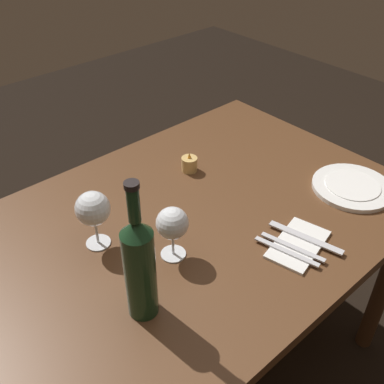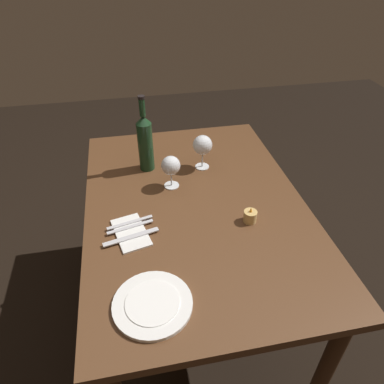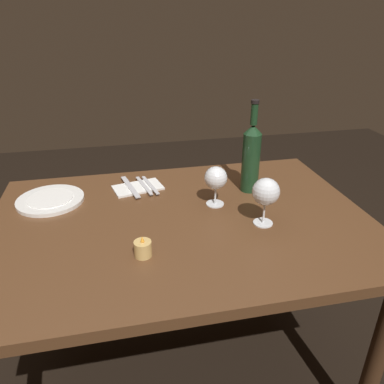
# 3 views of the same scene
# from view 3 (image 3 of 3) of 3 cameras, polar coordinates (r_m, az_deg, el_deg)

# --- Properties ---
(ground_plane) EXTENTS (6.00, 6.00, 0.00)m
(ground_plane) POSITION_cam_3_polar(r_m,az_deg,el_deg) (1.78, -1.25, -25.14)
(ground_plane) COLOR black
(dining_table) EXTENTS (1.30, 0.90, 0.74)m
(dining_table) POSITION_cam_3_polar(r_m,az_deg,el_deg) (1.33, -1.53, -7.46)
(dining_table) COLOR #56351E
(dining_table) RESTS_ON ground
(wine_glass_left) EXTENTS (0.09, 0.09, 0.17)m
(wine_glass_left) POSITION_cam_3_polar(r_m,az_deg,el_deg) (1.23, 11.25, -0.07)
(wine_glass_left) COLOR white
(wine_glass_left) RESTS_ON dining_table
(wine_glass_right) EXTENTS (0.08, 0.08, 0.15)m
(wine_glass_right) POSITION_cam_3_polar(r_m,az_deg,el_deg) (1.34, 3.66, 2.04)
(wine_glass_right) COLOR white
(wine_glass_right) RESTS_ON dining_table
(wine_bottle) EXTENTS (0.07, 0.07, 0.36)m
(wine_bottle) POSITION_cam_3_polar(r_m,az_deg,el_deg) (1.45, 9.04, 5.40)
(wine_bottle) COLOR #19381E
(wine_bottle) RESTS_ON dining_table
(votive_candle) EXTENTS (0.05, 0.05, 0.07)m
(votive_candle) POSITION_cam_3_polar(r_m,az_deg,el_deg) (1.10, -7.52, -8.67)
(votive_candle) COLOR #DBB266
(votive_candle) RESTS_ON dining_table
(dinner_plate) EXTENTS (0.25, 0.25, 0.02)m
(dinner_plate) POSITION_cam_3_polar(r_m,az_deg,el_deg) (1.49, -20.86, -1.11)
(dinner_plate) COLOR white
(dinner_plate) RESTS_ON dining_table
(folded_napkin) EXTENTS (0.21, 0.15, 0.01)m
(folded_napkin) POSITION_cam_3_polar(r_m,az_deg,el_deg) (1.51, -8.30, 0.68)
(folded_napkin) COLOR white
(folded_napkin) RESTS_ON dining_table
(fork_inner) EXTENTS (0.05, 0.18, 0.00)m
(fork_inner) POSITION_cam_3_polar(r_m,az_deg,el_deg) (1.51, -7.37, 0.99)
(fork_inner) COLOR silver
(fork_inner) RESTS_ON folded_napkin
(fork_outer) EXTENTS (0.05, 0.18, 0.00)m
(fork_outer) POSITION_cam_3_polar(r_m,az_deg,el_deg) (1.51, -6.43, 1.08)
(fork_outer) COLOR silver
(fork_outer) RESTS_ON folded_napkin
(table_knife) EXTENTS (0.07, 0.21, 0.00)m
(table_knife) POSITION_cam_3_polar(r_m,az_deg,el_deg) (1.51, -9.44, 0.80)
(table_knife) COLOR silver
(table_knife) RESTS_ON folded_napkin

